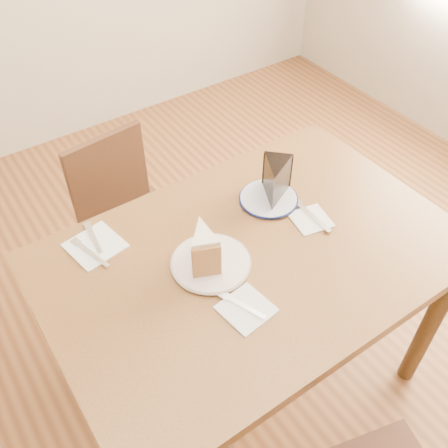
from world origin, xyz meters
TOP-DOWN VIEW (x-y plane):
  - ground at (0.00, 0.00)m, footprint 4.00×4.00m
  - table at (0.00, 0.00)m, footprint 1.20×0.80m
  - chair_far at (-0.12, 0.62)m, footprint 0.43×0.43m
  - plate_cream at (-0.13, 0.03)m, footprint 0.22×0.22m
  - plate_navy at (0.17, 0.15)m, footprint 0.18×0.18m
  - carrot_cake at (-0.14, 0.05)m, footprint 0.11×0.13m
  - chocolate_cake at (0.19, 0.14)m, footprint 0.15×0.15m
  - napkin_cream at (-0.14, -0.15)m, footprint 0.14×0.14m
  - napkin_navy at (0.23, 0.01)m, footprint 0.13×0.13m
  - napkin_spare at (-0.37, 0.28)m, footprint 0.17×0.17m
  - fork_cream at (-0.14, -0.14)m, footprint 0.06×0.14m
  - knife_navy at (0.24, 0.02)m, footprint 0.02×0.17m
  - fork_spare at (-0.36, 0.31)m, footprint 0.03×0.14m
  - knife_spare at (-0.39, 0.26)m, footprint 0.05×0.16m

SIDE VIEW (x-z plane):
  - ground at x=0.00m, z-range 0.00..0.00m
  - chair_far at x=-0.12m, z-range 0.04..0.82m
  - table at x=0.00m, z-range 0.28..1.03m
  - napkin_cream at x=-0.14m, z-range 0.75..0.75m
  - napkin_navy at x=0.23m, z-range 0.75..0.75m
  - napkin_spare at x=-0.37m, z-range 0.75..0.75m
  - plate_cream at x=-0.13m, z-range 0.75..0.76m
  - plate_navy at x=0.17m, z-range 0.75..0.76m
  - fork_cream at x=-0.14m, z-range 0.75..0.76m
  - knife_navy at x=0.24m, z-range 0.75..0.76m
  - fork_spare at x=-0.36m, z-range 0.75..0.76m
  - knife_spare at x=-0.39m, z-range 0.75..0.76m
  - carrot_cake at x=-0.14m, z-range 0.76..0.87m
  - chocolate_cake at x=0.19m, z-range 0.76..0.88m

